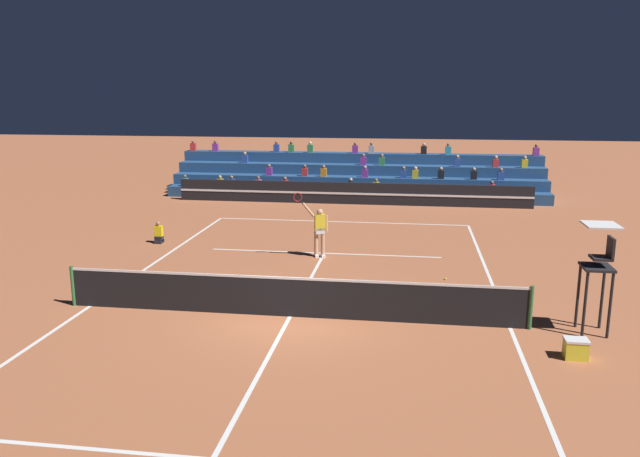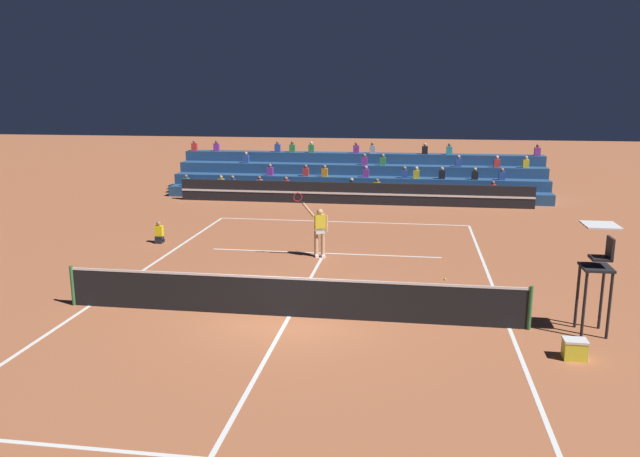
{
  "view_description": "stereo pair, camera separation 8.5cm",
  "coord_description": "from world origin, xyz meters",
  "px_view_note": "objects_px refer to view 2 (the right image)",
  "views": [
    {
      "loc": [
        2.95,
        -14.91,
        5.72
      ],
      "look_at": [
        -0.02,
        5.55,
        1.1
      ],
      "focal_mm": 35.0,
      "sensor_mm": 36.0,
      "label": 1
    },
    {
      "loc": [
        3.03,
        -14.89,
        5.72
      ],
      "look_at": [
        -0.02,
        5.55,
        1.1
      ],
      "focal_mm": 35.0,
      "sensor_mm": 36.0,
      "label": 2
    }
  ],
  "objects_px": {
    "ball_kid_courtside": "(159,234)",
    "tennis_player": "(319,229)",
    "umpire_chair": "(599,264)",
    "tennis_ball": "(445,279)",
    "equipment_cooler": "(575,349)"
  },
  "relations": [
    {
      "from": "umpire_chair",
      "to": "ball_kid_courtside",
      "type": "distance_m",
      "value": 15.6
    },
    {
      "from": "ball_kid_courtside",
      "to": "tennis_player",
      "type": "bearing_deg",
      "value": -10.04
    },
    {
      "from": "umpire_chair",
      "to": "tennis_ball",
      "type": "height_order",
      "value": "umpire_chair"
    },
    {
      "from": "tennis_player",
      "to": "equipment_cooler",
      "type": "relative_size",
      "value": 4.73
    },
    {
      "from": "umpire_chair",
      "to": "tennis_ball",
      "type": "xyz_separation_m",
      "value": [
        -3.29,
        3.79,
        -1.68
      ]
    },
    {
      "from": "ball_kid_courtside",
      "to": "tennis_ball",
      "type": "bearing_deg",
      "value": -17.05
    },
    {
      "from": "ball_kid_courtside",
      "to": "tennis_ball",
      "type": "height_order",
      "value": "ball_kid_courtside"
    },
    {
      "from": "ball_kid_courtside",
      "to": "umpire_chair",
      "type": "bearing_deg",
      "value": -26.89
    },
    {
      "from": "ball_kid_courtside",
      "to": "tennis_player",
      "type": "relative_size",
      "value": 0.36
    },
    {
      "from": "umpire_chair",
      "to": "tennis_player",
      "type": "height_order",
      "value": "umpire_chair"
    },
    {
      "from": "equipment_cooler",
      "to": "tennis_player",
      "type": "bearing_deg",
      "value": 131.85
    },
    {
      "from": "umpire_chair",
      "to": "equipment_cooler",
      "type": "relative_size",
      "value": 5.34
    },
    {
      "from": "tennis_ball",
      "to": "equipment_cooler",
      "type": "xyz_separation_m",
      "value": [
        2.5,
        -5.41,
        0.19
      ]
    },
    {
      "from": "umpire_chair",
      "to": "ball_kid_courtside",
      "type": "bearing_deg",
      "value": 153.11
    },
    {
      "from": "ball_kid_courtside",
      "to": "tennis_player",
      "type": "distance_m",
      "value": 6.46
    }
  ]
}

